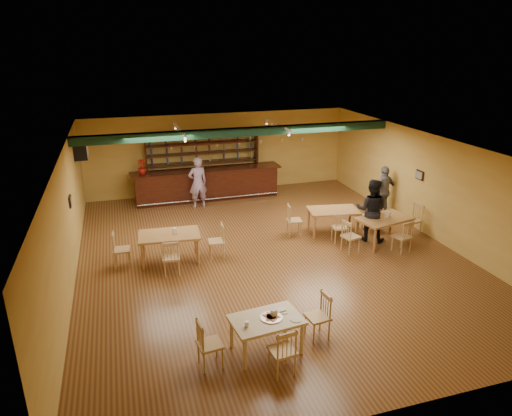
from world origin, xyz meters
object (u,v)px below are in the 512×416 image
object	(u,v)px
bar_counter	(207,184)
near_table	(266,335)
patron_bar	(198,183)
dining_table_a	(170,248)
patron_right_a	(371,210)
dining_table_b	(333,221)
dining_table_d	(383,230)

from	to	relation	value
bar_counter	near_table	world-z (taller)	bar_counter
bar_counter	patron_bar	xyz separation A→B (m)	(-0.48, -0.83, 0.33)
near_table	dining_table_a	bearing A→B (deg)	99.94
bar_counter	patron_right_a	size ratio (longest dim) A/B	2.96
dining_table_b	dining_table_a	bearing A→B (deg)	-164.50
bar_counter	dining_table_d	bearing A→B (deg)	-52.94
bar_counter	dining_table_d	world-z (taller)	bar_counter
dining_table_b	bar_counter	bearing A→B (deg)	134.53
dining_table_b	patron_right_a	bearing A→B (deg)	-35.59
bar_counter	dining_table_b	world-z (taller)	bar_counter
bar_counter	patron_right_a	xyz separation A→B (m)	(3.82, -5.09, 0.36)
dining_table_d	patron_right_a	size ratio (longest dim) A/B	0.83
dining_table_d	patron_bar	distance (m)	6.47
patron_bar	bar_counter	bearing A→B (deg)	-128.10
patron_bar	dining_table_b	bearing A→B (deg)	127.40
dining_table_d	near_table	size ratio (longest dim) A/B	1.18
bar_counter	patron_bar	size ratio (longest dim) A/B	3.04
bar_counter	dining_table_a	world-z (taller)	bar_counter
dining_table_a	dining_table_b	bearing A→B (deg)	10.66
dining_table_b	dining_table_d	bearing A→B (deg)	-36.92
near_table	patron_right_a	distance (m)	6.09
near_table	patron_bar	distance (m)	8.33
dining_table_a	patron_bar	world-z (taller)	patron_bar
dining_table_b	patron_right_a	size ratio (longest dim) A/B	0.80
patron_bar	patron_right_a	bearing A→B (deg)	127.34
dining_table_d	near_table	xyz separation A→B (m)	(-4.77, -3.74, -0.04)
dining_table_a	near_table	xyz separation A→B (m)	(1.26, -4.32, -0.04)
dining_table_d	patron_right_a	distance (m)	0.67
bar_counter	patron_bar	world-z (taller)	patron_bar
dining_table_b	dining_table_d	xyz separation A→B (m)	(1.06, -1.11, 0.01)
patron_right_a	dining_table_a	bearing A→B (deg)	34.11
patron_bar	patron_right_a	distance (m)	6.05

